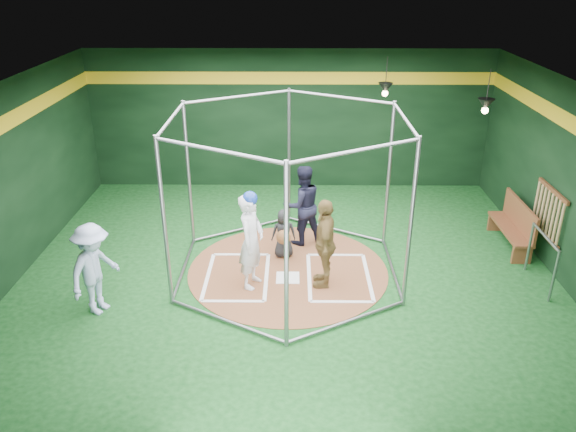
{
  "coord_description": "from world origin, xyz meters",
  "views": [
    {
      "loc": [
        0.09,
        -9.33,
        5.39
      ],
      "look_at": [
        0.0,
        0.1,
        1.1
      ],
      "focal_mm": 35.0,
      "sensor_mm": 36.0,
      "label": 1
    }
  ],
  "objects_px": {
    "visitor_leopard": "(325,243)",
    "dugout_bench": "(515,224)",
    "batter_figure": "(251,240)",
    "umpire": "(302,205)"
  },
  "relations": [
    {
      "from": "umpire",
      "to": "visitor_leopard",
      "type": "bearing_deg",
      "value": 80.93
    },
    {
      "from": "batter_figure",
      "to": "umpire",
      "type": "height_order",
      "value": "batter_figure"
    },
    {
      "from": "visitor_leopard",
      "to": "dugout_bench",
      "type": "xyz_separation_m",
      "value": [
        3.97,
        1.55,
        -0.34
      ]
    },
    {
      "from": "dugout_bench",
      "to": "umpire",
      "type": "bearing_deg",
      "value": 178.56
    },
    {
      "from": "dugout_bench",
      "to": "visitor_leopard",
      "type": "bearing_deg",
      "value": -158.63
    },
    {
      "from": "batter_figure",
      "to": "dugout_bench",
      "type": "height_order",
      "value": "batter_figure"
    },
    {
      "from": "visitor_leopard",
      "to": "umpire",
      "type": "xyz_separation_m",
      "value": [
        -0.38,
        1.66,
        0.01
      ]
    },
    {
      "from": "umpire",
      "to": "dugout_bench",
      "type": "height_order",
      "value": "umpire"
    },
    {
      "from": "batter_figure",
      "to": "dugout_bench",
      "type": "distance_m",
      "value": 5.52
    },
    {
      "from": "batter_figure",
      "to": "visitor_leopard",
      "type": "bearing_deg",
      "value": 2.09
    }
  ]
}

